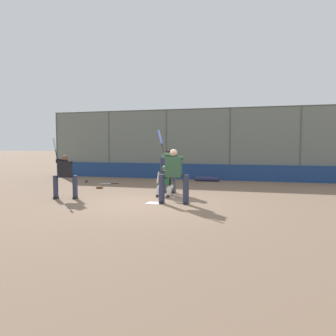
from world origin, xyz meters
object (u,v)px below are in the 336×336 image
(umpire_home, at_px, (169,170))
(fielding_glove_on_dirt, at_px, (100,187))
(catcher_behind_plate, at_px, (165,180))
(equipment_bag_dugout_side, at_px, (207,179))
(spare_bat_by_padding, at_px, (107,184))
(batter_on_deck, at_px, (65,175))
(spare_bat_near_backstop, at_px, (87,181))
(batter_at_plate, at_px, (173,174))

(umpire_home, xyz_separation_m, fielding_glove_on_dirt, (3.16, -0.48, -0.82))
(catcher_behind_plate, xyz_separation_m, fielding_glove_on_dirt, (3.24, -1.31, -0.52))
(catcher_behind_plate, distance_m, equipment_bag_dugout_side, 5.32)
(catcher_behind_plate, bearing_deg, spare_bat_by_padding, -37.22)
(spare_bat_by_padding, bearing_deg, fielding_glove_on_dirt, 70.54)
(batter_on_deck, distance_m, spare_bat_near_backstop, 5.24)
(batter_at_plate, xyz_separation_m, catcher_behind_plate, (0.67, -1.36, -0.36))
(batter_at_plate, xyz_separation_m, umpire_home, (0.75, -2.18, -0.06))
(batter_at_plate, height_order, umpire_home, batter_at_plate)
(batter_at_plate, bearing_deg, fielding_glove_on_dirt, -39.39)
(catcher_behind_plate, relative_size, equipment_bag_dugout_side, 0.86)
(batter_on_deck, relative_size, spare_bat_by_padding, 2.88)
(batter_at_plate, height_order, spare_bat_near_backstop, batter_at_plate)
(batter_on_deck, height_order, equipment_bag_dugout_side, batter_on_deck)
(fielding_glove_on_dirt, bearing_deg, catcher_behind_plate, 157.96)
(batter_on_deck, xyz_separation_m, equipment_bag_dugout_side, (-3.86, -6.65, -0.69))
(umpire_home, relative_size, fielding_glove_on_dirt, 5.57)
(batter_at_plate, bearing_deg, umpire_home, -76.13)
(spare_bat_by_padding, bearing_deg, catcher_behind_plate, 111.25)
(batter_on_deck, bearing_deg, equipment_bag_dugout_side, -134.58)
(fielding_glove_on_dirt, bearing_deg, umpire_home, 171.30)
(spare_bat_by_padding, distance_m, fielding_glove_on_dirt, 1.36)
(batter_at_plate, xyz_separation_m, batter_on_deck, (3.81, 0.04, -0.12))
(spare_bat_near_backstop, bearing_deg, catcher_behind_plate, -148.73)
(equipment_bag_dugout_side, bearing_deg, spare_bat_by_padding, 31.53)
(catcher_behind_plate, xyz_separation_m, spare_bat_near_backstop, (5.04, -3.42, -0.54))
(spare_bat_by_padding, bearing_deg, umpire_home, 120.34)
(batter_on_deck, distance_m, fielding_glove_on_dirt, 2.81)
(spare_bat_near_backstop, distance_m, equipment_bag_dugout_side, 6.05)
(umpire_home, bearing_deg, batter_at_plate, 110.95)
(spare_bat_by_padding, distance_m, equipment_bag_dugout_side, 5.00)
(catcher_behind_plate, xyz_separation_m, umpire_home, (0.08, -0.83, 0.30))
(catcher_behind_plate, height_order, spare_bat_near_backstop, catcher_behind_plate)
(catcher_behind_plate, relative_size, umpire_home, 0.68)
(catcher_behind_plate, height_order, equipment_bag_dugout_side, catcher_behind_plate)
(catcher_behind_plate, bearing_deg, equipment_bag_dugout_side, -98.37)
(batter_on_deck, bearing_deg, spare_bat_by_padding, -98.76)
(spare_bat_by_padding, bearing_deg, spare_bat_near_backstop, -59.48)
(batter_at_plate, relative_size, equipment_bag_dugout_side, 1.80)
(catcher_behind_plate, height_order, batter_on_deck, batter_on_deck)
(catcher_behind_plate, xyz_separation_m, batter_on_deck, (3.13, 1.40, 0.24))
(batter_on_deck, xyz_separation_m, fielding_glove_on_dirt, (0.11, -2.71, -0.76))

